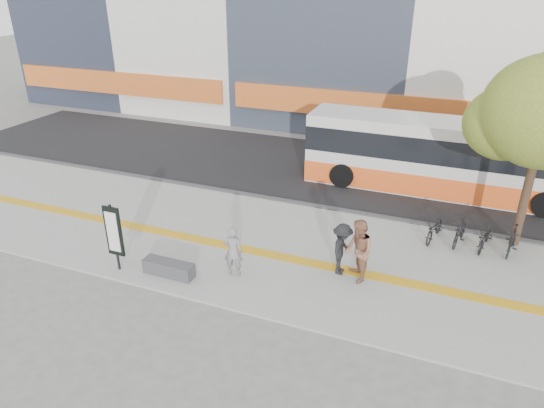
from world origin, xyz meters
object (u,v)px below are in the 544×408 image
at_px(street_tree, 544,114).
at_px(bus, 442,159).
at_px(pedestrian_tan, 358,251).
at_px(seated_woman, 233,251).
at_px(signboard, 114,232).
at_px(pedestrian_dark, 342,249).
at_px(bench, 169,268).

distance_m(street_tree, bus, 5.52).
relative_size(street_tree, pedestrian_tan, 3.26).
bearing_deg(seated_woman, signboard, 6.10).
xyz_separation_m(bus, seated_woman, (-5.23, -8.94, -0.58)).
bearing_deg(pedestrian_dark, bus, -16.87).
relative_size(signboard, street_tree, 0.35).
height_order(signboard, street_tree, street_tree).
relative_size(bench, signboard, 0.73).
xyz_separation_m(bus, pedestrian_dark, (-2.25, -7.68, -0.55)).
xyz_separation_m(bench, bus, (7.03, 9.70, 1.15)).
xyz_separation_m(seated_woman, pedestrian_dark, (2.99, 1.26, 0.03)).
height_order(bench, street_tree, street_tree).
xyz_separation_m(pedestrian_tan, pedestrian_dark, (-0.52, 0.17, -0.15)).
height_order(signboard, bus, bus).
height_order(pedestrian_tan, pedestrian_dark, pedestrian_tan).
relative_size(signboard, pedestrian_dark, 1.34).
bearing_deg(seated_woman, bench, 11.63).
xyz_separation_m(signboard, pedestrian_tan, (6.91, 2.16, -0.32)).
height_order(signboard, seated_woman, signboard).
height_order(bus, pedestrian_tan, bus).
bearing_deg(signboard, seated_woman, 17.46).
height_order(bus, pedestrian_dark, bus).
height_order(street_tree, bus, street_tree).
height_order(street_tree, pedestrian_tan, street_tree).
xyz_separation_m(street_tree, bus, (-2.75, 3.68, -3.06)).
distance_m(bus, pedestrian_tan, 8.04).
distance_m(signboard, street_tree, 13.40).
bearing_deg(signboard, pedestrian_tan, 17.37).
height_order(signboard, pedestrian_dark, signboard).
distance_m(pedestrian_tan, pedestrian_dark, 0.57).
xyz_separation_m(seated_woman, pedestrian_tan, (3.51, 1.09, 0.17)).
relative_size(signboard, pedestrian_tan, 1.14).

